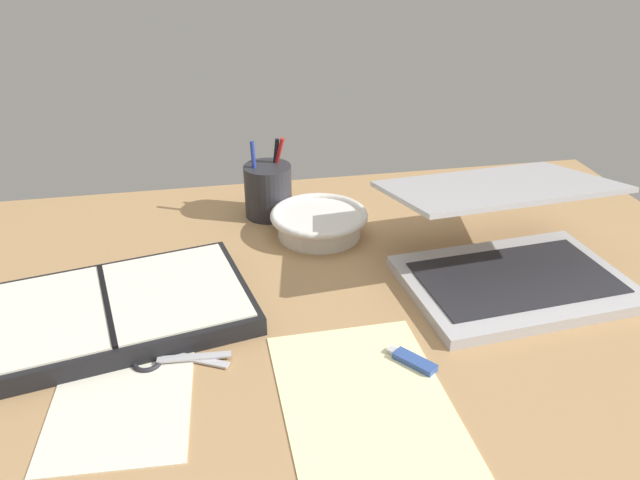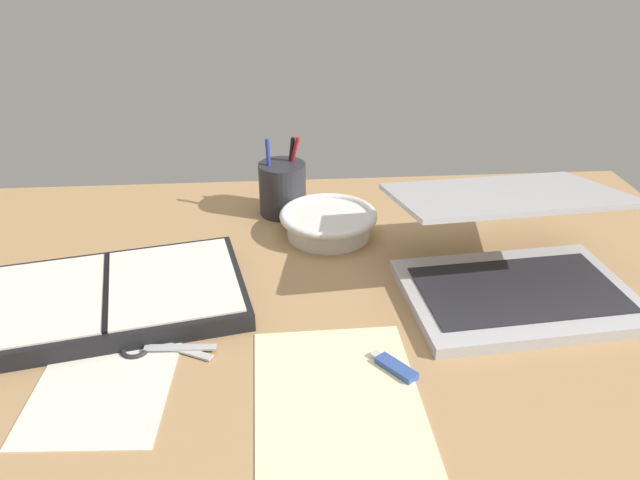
{
  "view_description": "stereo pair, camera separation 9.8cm",
  "coord_description": "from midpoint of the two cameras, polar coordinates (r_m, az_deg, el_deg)",
  "views": [
    {
      "loc": [
        -16.27,
        -76.51,
        55.75
      ],
      "look_at": [
        -0.1,
        8.67,
        9.0
      ],
      "focal_mm": 35.0,
      "sensor_mm": 36.0,
      "label": 1
    },
    {
      "loc": [
        -6.52,
        -77.79,
        55.75
      ],
      "look_at": [
        -0.1,
        8.67,
        9.0
      ],
      "focal_mm": 35.0,
      "sensor_mm": 36.0,
      "label": 2
    }
  ],
  "objects": [
    {
      "name": "laptop",
      "position": [
        1.02,
        14.27,
        -0.84
      ],
      "size": [
        37.07,
        36.34,
        16.27
      ],
      "rotation": [
        0.0,
        0.0,
        0.09
      ],
      "color": "#B7B7BC",
      "rests_on": "desk_top"
    },
    {
      "name": "paper_sheet_front",
      "position": [
        0.79,
        0.81,
        -14.67
      ],
      "size": [
        20.96,
        30.39,
        0.16
      ],
      "primitive_type": "cube",
      "rotation": [
        0.0,
        0.0,
        0.02
      ],
      "color": "#F4EFB2",
      "rests_on": "desk_top"
    },
    {
      "name": "planner",
      "position": [
        0.98,
        -21.58,
        -6.19
      ],
      "size": [
        44.61,
        32.09,
        3.31
      ],
      "rotation": [
        0.0,
        0.0,
        0.2
      ],
      "color": "black",
      "rests_on": "desk_top"
    },
    {
      "name": "paper_sheet_beside_planner",
      "position": [
        0.86,
        -20.73,
        -12.67
      ],
      "size": [
        18.25,
        27.47,
        0.16
      ],
      "primitive_type": "cube",
      "rotation": [
        0.0,
        0.0,
        -0.05
      ],
      "color": "silver",
      "rests_on": "desk_top"
    },
    {
      "name": "scissors",
      "position": [
        0.89,
        -17.48,
        -10.27
      ],
      "size": [
        13.04,
        7.57,
        0.8
      ],
      "rotation": [
        0.0,
        0.0,
        -0.27
      ],
      "color": "#B7B7BC",
      "rests_on": "desk_top"
    },
    {
      "name": "bowl",
      "position": [
        1.14,
        -2.56,
        1.61
      ],
      "size": [
        17.85,
        17.85,
        4.73
      ],
      "color": "silver",
      "rests_on": "desk_top"
    },
    {
      "name": "pen_cup",
      "position": [
        1.21,
        -7.1,
        4.48
      ],
      "size": [
        9.1,
        9.1,
        15.39
      ],
      "color": "#28282D",
      "rests_on": "desk_top"
    },
    {
      "name": "usb_drive",
      "position": [
        0.84,
        5.16,
        -11.1
      ],
      "size": [
        5.69,
        6.66,
        1.0
      ],
      "rotation": [
        0.0,
        0.0,
        0.66
      ],
      "color": "#33519E",
      "rests_on": "desk_top"
    },
    {
      "name": "desk_top",
      "position": [
        0.95,
        -1.93,
        -6.75
      ],
      "size": [
        140.0,
        100.0,
        2.0
      ],
      "primitive_type": "cube",
      "color": "tan",
      "rests_on": "ground"
    }
  ]
}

